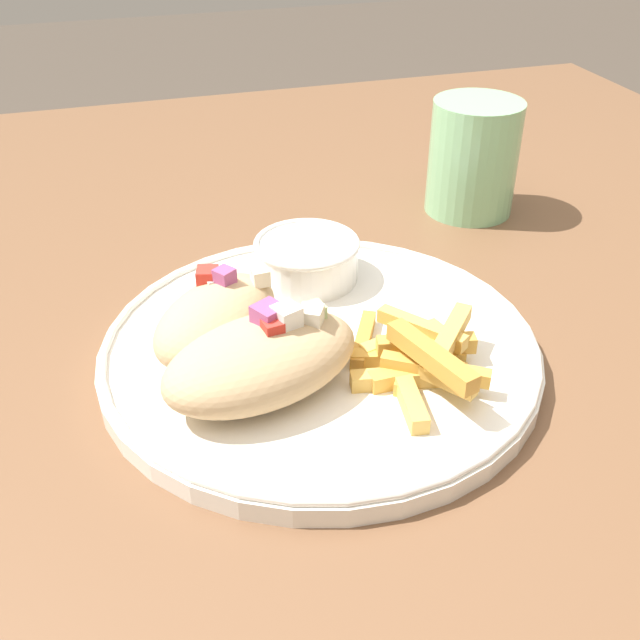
{
  "coord_description": "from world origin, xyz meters",
  "views": [
    {
      "loc": [
        -0.12,
        -0.43,
        1.08
      ],
      "look_at": [
        0.01,
        -0.02,
        0.8
      ],
      "focal_mm": 42.0,
      "sensor_mm": 36.0,
      "label": 1
    }
  ],
  "objects_px": {
    "plate": "(320,349)",
    "pita_sandwich_near": "(262,360)",
    "fries_pile": "(416,358)",
    "sauce_ramekin": "(307,257)",
    "water_glass": "(473,163)",
    "pita_sandwich_far": "(216,316)"
  },
  "relations": [
    {
      "from": "plate",
      "to": "pita_sandwich_near",
      "type": "relative_size",
      "value": 2.05
    },
    {
      "from": "plate",
      "to": "fries_pile",
      "type": "xyz_separation_m",
      "value": [
        0.05,
        -0.05,
        0.02
      ]
    },
    {
      "from": "plate",
      "to": "pita_sandwich_near",
      "type": "height_order",
      "value": "pita_sandwich_near"
    },
    {
      "from": "fries_pile",
      "to": "sauce_ramekin",
      "type": "xyz_separation_m",
      "value": [
        -0.03,
        0.14,
        0.01
      ]
    },
    {
      "from": "sauce_ramekin",
      "to": "pita_sandwich_near",
      "type": "bearing_deg",
      "value": -117.32
    },
    {
      "from": "fries_pile",
      "to": "water_glass",
      "type": "relative_size",
      "value": 1.19
    },
    {
      "from": "fries_pile",
      "to": "water_glass",
      "type": "xyz_separation_m",
      "value": [
        0.16,
        0.25,
        0.02
      ]
    },
    {
      "from": "pita_sandwich_near",
      "to": "water_glass",
      "type": "height_order",
      "value": "water_glass"
    },
    {
      "from": "fries_pile",
      "to": "pita_sandwich_far",
      "type": "bearing_deg",
      "value": 148.98
    },
    {
      "from": "fries_pile",
      "to": "sauce_ramekin",
      "type": "distance_m",
      "value": 0.14
    },
    {
      "from": "pita_sandwich_far",
      "to": "sauce_ramekin",
      "type": "bearing_deg",
      "value": -5.58
    },
    {
      "from": "fries_pile",
      "to": "sauce_ramekin",
      "type": "height_order",
      "value": "fries_pile"
    },
    {
      "from": "plate",
      "to": "water_glass",
      "type": "relative_size",
      "value": 2.86
    },
    {
      "from": "sauce_ramekin",
      "to": "water_glass",
      "type": "xyz_separation_m",
      "value": [
        0.2,
        0.11,
        0.02
      ]
    },
    {
      "from": "fries_pile",
      "to": "plate",
      "type": "bearing_deg",
      "value": 135.54
    },
    {
      "from": "pita_sandwich_far",
      "to": "fries_pile",
      "type": "distance_m",
      "value": 0.14
    },
    {
      "from": "plate",
      "to": "pita_sandwich_far",
      "type": "distance_m",
      "value": 0.08
    },
    {
      "from": "pita_sandwich_far",
      "to": "water_glass",
      "type": "relative_size",
      "value": 1.15
    },
    {
      "from": "pita_sandwich_near",
      "to": "sauce_ramekin",
      "type": "xyz_separation_m",
      "value": [
        0.07,
        0.13,
        -0.01
      ]
    },
    {
      "from": "pita_sandwich_far",
      "to": "fries_pile",
      "type": "relative_size",
      "value": 0.96
    },
    {
      "from": "pita_sandwich_near",
      "to": "pita_sandwich_far",
      "type": "bearing_deg",
      "value": 90.32
    },
    {
      "from": "pita_sandwich_near",
      "to": "sauce_ramekin",
      "type": "bearing_deg",
      "value": 45.66
    }
  ]
}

